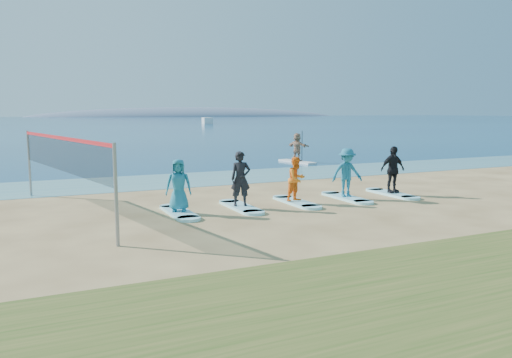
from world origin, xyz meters
name	(u,v)px	position (x,y,z in m)	size (l,w,h in m)	color
ground	(303,224)	(0.00, 0.00, 0.00)	(600.00, 600.00, 0.00)	tan
shallow_water	(191,179)	(0.00, 10.50, 0.01)	(600.00, 600.00, 0.00)	teal
ocean	(48,121)	(0.00, 160.00, 0.01)	(600.00, 600.00, 0.00)	navy
island_ridge	(196,116)	(95.00, 300.00, 0.00)	(220.00, 56.00, 18.00)	slate
volleyball_net	(62,155)	(-6.14, 4.24, 1.90)	(1.87, 8.91, 2.50)	gray
paddleboard	(297,162)	(8.45, 15.17, 0.06)	(0.70, 3.00, 0.12)	silver
paddleboarder	(297,147)	(8.45, 15.17, 1.00)	(1.63, 0.52, 1.76)	tan
boat_offshore_b	(207,124)	(36.51, 111.69, 0.00)	(2.24, 6.06, 1.59)	silver
surfboard_0	(179,212)	(-2.82, 2.93, 0.04)	(0.70, 2.20, 0.09)	#A2F0FC
student_0	(179,185)	(-2.82, 2.93, 0.92)	(0.81, 0.53, 1.66)	teal
surfboard_1	(241,207)	(-0.68, 2.93, 0.04)	(0.70, 2.20, 0.09)	#A2F0FC
student_1	(241,179)	(-0.68, 2.93, 1.00)	(0.67, 0.44, 1.83)	black
surfboard_2	(296,202)	(1.45, 2.93, 0.04)	(0.70, 2.20, 0.09)	#A2F0FC
student_2	(296,179)	(1.45, 2.93, 0.87)	(0.76, 0.59, 1.56)	orange
surfboard_3	(346,198)	(3.58, 2.93, 0.04)	(0.70, 2.20, 0.09)	#A2F0FC
student_3	(347,173)	(3.58, 2.93, 0.99)	(1.16, 0.67, 1.80)	#1C6988
surfboard_4	(392,194)	(5.72, 2.93, 0.04)	(0.70, 2.20, 0.09)	#A2F0FC
student_4	(393,170)	(5.72, 2.93, 0.99)	(1.06, 0.44, 1.81)	black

